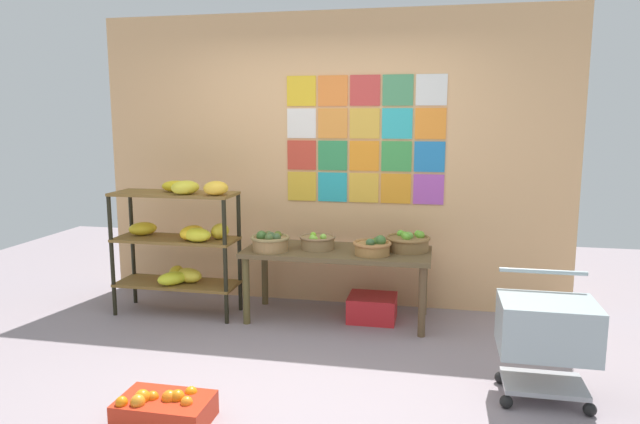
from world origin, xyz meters
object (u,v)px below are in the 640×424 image
at_px(shopping_cart, 547,331).
at_px(orange_crate_foreground, 164,409).
at_px(display_table, 337,258).
at_px(fruit_basket_right, 373,247).
at_px(produce_crate_under_table, 372,308).
at_px(banana_shelf_unit, 181,237).
at_px(fruit_basket_back_right, 408,242).
at_px(fruit_basket_left, 270,242).
at_px(fruit_basket_back_left, 317,241).

bearing_deg(shopping_cart, orange_crate_foreground, -156.20).
distance_m(display_table, orange_crate_foreground, 2.08).
distance_m(fruit_basket_right, shopping_cart, 1.62).
xyz_separation_m(produce_crate_under_table, orange_crate_foreground, (-0.98, -1.95, -0.02)).
xyz_separation_m(banana_shelf_unit, shopping_cart, (2.89, -1.03, -0.26)).
bearing_deg(produce_crate_under_table, orange_crate_foreground, -116.75).
height_order(fruit_basket_right, fruit_basket_back_right, fruit_basket_back_right).
height_order(fruit_basket_back_right, fruit_basket_left, fruit_basket_left).
height_order(display_table, fruit_basket_back_left, fruit_basket_back_left).
height_order(fruit_basket_left, shopping_cart, fruit_basket_left).
height_order(fruit_basket_left, produce_crate_under_table, fruit_basket_left).
bearing_deg(produce_crate_under_table, fruit_basket_left, -167.71).
bearing_deg(shopping_cart, display_table, 147.43).
distance_m(display_table, produce_crate_under_table, 0.54).
distance_m(fruit_basket_back_right, produce_crate_under_table, 0.66).
height_order(display_table, shopping_cart, shopping_cart).
bearing_deg(banana_shelf_unit, produce_crate_under_table, 5.98).
bearing_deg(display_table, shopping_cart, -37.70).
bearing_deg(shopping_cart, fruit_basket_back_left, 150.34).
bearing_deg(display_table, orange_crate_foreground, -109.52).
distance_m(banana_shelf_unit, shopping_cart, 3.08).
relative_size(fruit_basket_right, fruit_basket_back_left, 1.02).
xyz_separation_m(fruit_basket_back_left, produce_crate_under_table, (0.48, 0.03, -0.58)).
relative_size(banana_shelf_unit, fruit_basket_right, 3.80).
bearing_deg(display_table, fruit_basket_right, -19.08).
relative_size(fruit_basket_back_left, fruit_basket_left, 0.95).
bearing_deg(fruit_basket_back_left, fruit_basket_right, -12.92).
relative_size(produce_crate_under_table, orange_crate_foreground, 0.77).
height_order(produce_crate_under_table, orange_crate_foreground, produce_crate_under_table).
distance_m(fruit_basket_back_left, shopping_cart, 2.08).
bearing_deg(shopping_cart, fruit_basket_back_right, 131.00).
relative_size(orange_crate_foreground, shopping_cart, 0.69).
bearing_deg(fruit_basket_back_left, fruit_basket_left, -157.96).
bearing_deg(orange_crate_foreground, fruit_basket_left, 85.98).
bearing_deg(orange_crate_foreground, fruit_basket_right, 61.08).
xyz_separation_m(fruit_basket_right, fruit_basket_left, (-0.87, -0.04, 0.01)).
relative_size(display_table, fruit_basket_back_left, 5.08).
height_order(banana_shelf_unit, display_table, banana_shelf_unit).
height_order(fruit_basket_back_right, produce_crate_under_table, fruit_basket_back_right).
relative_size(fruit_basket_right, fruit_basket_back_right, 0.84).
height_order(banana_shelf_unit, orange_crate_foreground, banana_shelf_unit).
bearing_deg(fruit_basket_right, fruit_basket_back_left, 167.08).
xyz_separation_m(fruit_basket_left, produce_crate_under_table, (0.86, 0.19, -0.59)).
xyz_separation_m(display_table, fruit_basket_left, (-0.55, -0.15, 0.15)).
relative_size(fruit_basket_right, shopping_cart, 0.42).
xyz_separation_m(banana_shelf_unit, fruit_basket_right, (1.69, 0.03, -0.02)).
distance_m(fruit_basket_right, fruit_basket_back_right, 0.35).
bearing_deg(shopping_cart, fruit_basket_left, 158.87).
height_order(fruit_basket_back_right, orange_crate_foreground, fruit_basket_back_right).
bearing_deg(fruit_basket_back_left, banana_shelf_unit, -173.23).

